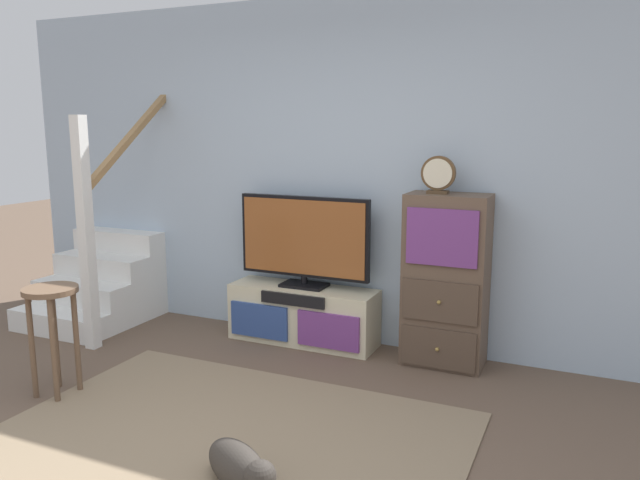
% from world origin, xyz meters
% --- Properties ---
extents(back_wall, '(6.40, 0.12, 2.70)m').
position_xyz_m(back_wall, '(0.00, 2.46, 1.35)').
color(back_wall, '#A8BCD1').
rests_on(back_wall, ground_plane).
extents(area_rug, '(2.60, 1.80, 0.01)m').
position_xyz_m(area_rug, '(0.00, 0.60, 0.01)').
color(area_rug, '#847056').
rests_on(area_rug, ground_plane).
extents(media_console, '(1.20, 0.38, 0.46)m').
position_xyz_m(media_console, '(-0.30, 2.19, 0.23)').
color(media_console, beige).
rests_on(media_console, ground_plane).
extents(television, '(1.09, 0.22, 0.72)m').
position_xyz_m(television, '(-0.30, 2.22, 0.84)').
color(television, black).
rests_on(television, media_console).
extents(side_cabinet, '(0.58, 0.38, 1.25)m').
position_xyz_m(side_cabinet, '(0.84, 2.20, 0.62)').
color(side_cabinet, brown).
rests_on(side_cabinet, ground_plane).
extents(desk_clock, '(0.24, 0.08, 0.26)m').
position_xyz_m(desk_clock, '(0.76, 2.19, 1.38)').
color(desk_clock, '#4C3823').
rests_on(desk_clock, side_cabinet).
extents(staircase, '(1.00, 1.36, 2.20)m').
position_xyz_m(staircase, '(-2.24, 2.20, 0.37)').
color(staircase, white).
rests_on(staircase, ground_plane).
extents(bar_stool_near, '(0.34, 0.34, 0.72)m').
position_xyz_m(bar_stool_near, '(-1.32, 0.65, 0.53)').
color(bar_stool_near, brown).
rests_on(bar_stool_near, ground_plane).
extents(dog, '(0.50, 0.38, 0.23)m').
position_xyz_m(dog, '(0.32, 0.21, 0.12)').
color(dog, '#332D28').
rests_on(dog, ground_plane).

